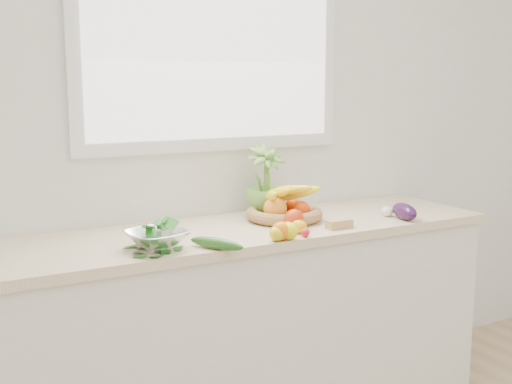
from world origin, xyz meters
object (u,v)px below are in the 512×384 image
cucumber (217,244)px  potted_herb (265,182)px  colander_with_spinach (156,234)px  eggplant (404,211)px  fruit_basket (284,209)px  apple (294,219)px

cucumber → potted_herb: potted_herb is taller
colander_with_spinach → eggplant: bearing=-2.2°
colander_with_spinach → cucumber: bearing=-29.0°
fruit_basket → potted_herb: bearing=105.0°
colander_with_spinach → fruit_basket: bearing=16.9°
potted_herb → colander_with_spinach: (-0.64, -0.32, -0.10)m
cucumber → fruit_basket: bearing=33.0°
apple → cucumber: apple is taller
cucumber → potted_herb: bearing=43.5°
cucumber → fruit_basket: 0.57m
apple → colander_with_spinach: bearing=-176.7°
eggplant → colander_with_spinach: bearing=177.8°
colander_with_spinach → potted_herb: bearing=26.4°
eggplant → colander_with_spinach: 1.16m
fruit_basket → colander_with_spinach: size_ratio=1.63×
apple → eggplant: (0.53, -0.08, -0.01)m
colander_with_spinach → apple: bearing=3.3°
potted_herb → fruit_basket: bearing=-75.0°
apple → potted_herb: 0.31m
cucumber → potted_herb: 0.63m
fruit_basket → colander_with_spinach: fruit_basket is taller
apple → potted_herb: bearing=85.8°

